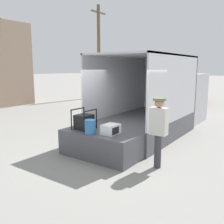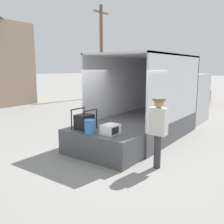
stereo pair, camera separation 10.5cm
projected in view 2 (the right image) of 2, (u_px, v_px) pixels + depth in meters
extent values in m
plane|color=gray|center=(112.00, 151.00, 7.78)|extent=(160.00, 160.00, 0.00)
cube|color=#B2B2B7|center=(179.00, 98.00, 11.99)|extent=(2.37, 2.23, 2.28)
cube|color=#4C4C51|center=(145.00, 126.00, 9.45)|extent=(4.35, 2.42, 0.75)
cube|color=silver|center=(120.00, 85.00, 9.86)|extent=(4.35, 0.06, 2.27)
cube|color=silver|center=(177.00, 88.00, 8.50)|extent=(4.35, 0.06, 2.27)
cube|color=silver|center=(170.00, 83.00, 10.89)|extent=(0.06, 2.42, 2.27)
cube|color=silver|center=(147.00, 56.00, 8.99)|extent=(4.35, 2.42, 0.06)
cylinder|color=yellow|center=(154.00, 113.00, 8.99)|extent=(0.32, 0.32, 0.40)
cube|color=#B2A893|center=(163.00, 117.00, 8.50)|extent=(0.44, 0.32, 0.35)
cube|color=#4C4C51|center=(100.00, 144.00, 7.26)|extent=(1.13, 2.30, 0.75)
cube|color=white|center=(110.00, 129.00, 6.89)|extent=(0.48, 0.38, 0.27)
cube|color=black|center=(115.00, 131.00, 6.74)|extent=(0.31, 0.01, 0.19)
cube|color=black|center=(84.00, 122.00, 7.47)|extent=(0.48, 0.43, 0.44)
cylinder|color=slate|center=(88.00, 120.00, 7.62)|extent=(0.18, 0.24, 0.24)
cylinder|color=black|center=(84.00, 122.00, 7.09)|extent=(0.04, 0.04, 0.61)
cylinder|color=black|center=(97.00, 118.00, 7.53)|extent=(0.04, 0.04, 0.61)
cylinder|color=black|center=(71.00, 120.00, 7.37)|extent=(0.04, 0.04, 0.61)
cylinder|color=black|center=(84.00, 117.00, 7.82)|extent=(0.04, 0.04, 0.61)
cylinder|color=black|center=(90.00, 110.00, 7.26)|extent=(0.56, 0.04, 0.04)
cylinder|color=black|center=(78.00, 109.00, 7.55)|extent=(0.56, 0.04, 0.04)
cylinder|color=#3370B2|center=(90.00, 127.00, 6.90)|extent=(0.30, 0.30, 0.40)
cylinder|color=#38383D|center=(157.00, 151.00, 6.42)|extent=(0.18, 0.18, 0.88)
cube|color=beige|center=(158.00, 121.00, 6.28)|extent=(0.24, 0.44, 0.70)
sphere|color=tan|center=(159.00, 103.00, 6.20)|extent=(0.24, 0.24, 0.24)
cylinder|color=#606B47|center=(159.00, 99.00, 6.19)|extent=(0.33, 0.33, 0.06)
cube|color=maroon|center=(186.00, 98.00, 17.88)|extent=(5.08, 2.10, 0.85)
cube|color=maroon|center=(189.00, 87.00, 18.23)|extent=(2.23, 1.93, 0.65)
cube|color=black|center=(178.00, 93.00, 16.58)|extent=(2.03, 2.01, 0.12)
cylinder|color=brown|center=(101.00, 52.00, 21.32)|extent=(0.28, 0.28, 7.71)
cube|color=brown|center=(101.00, 12.00, 20.75)|extent=(1.80, 0.14, 0.12)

